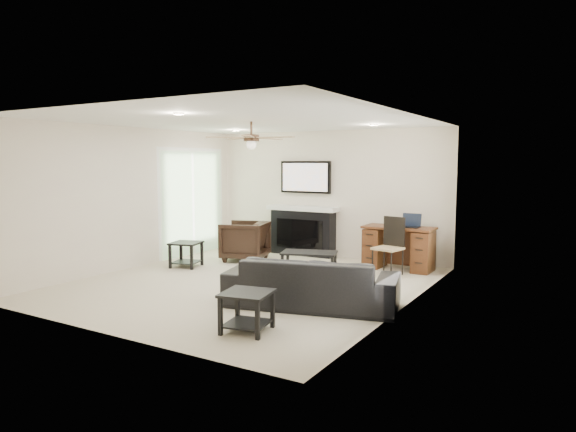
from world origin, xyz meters
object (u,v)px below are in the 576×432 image
object	(u,v)px
armchair	(245,241)
fireplace_unit	(302,208)
sofa	(312,282)
coffee_table	(309,264)
desk	(398,248)

from	to	relation	value
armchair	fireplace_unit	world-z (taller)	fireplace_unit
sofa	fireplace_unit	bearing A→B (deg)	-73.29
sofa	coffee_table	world-z (taller)	sofa
sofa	armchair	size ratio (longest dim) A/B	2.68
fireplace_unit	desk	size ratio (longest dim) A/B	1.57
armchair	fireplace_unit	size ratio (longest dim) A/B	0.44
armchair	coffee_table	xyz separation A→B (m)	(1.70, -0.55, -0.18)
sofa	coffee_table	xyz separation A→B (m)	(-0.90, 1.60, -0.13)
armchair	coffee_table	world-z (taller)	armchair
armchair	coffee_table	bearing A→B (deg)	54.55
coffee_table	fireplace_unit	distance (m)	2.05
coffee_table	armchair	bearing A→B (deg)	143.45
sofa	armchair	world-z (taller)	armchair
fireplace_unit	coffee_table	bearing A→B (deg)	-57.51
armchair	desk	xyz separation A→B (m)	(2.81, 0.70, 0.00)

